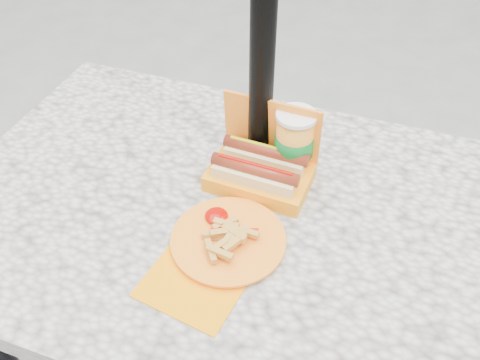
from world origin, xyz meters
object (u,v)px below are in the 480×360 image
(hotdog_box, at_px, (261,168))
(umbrella_pole, at_px, (264,11))
(fries_plate, at_px, (225,242))
(soda_cup, at_px, (294,144))

(hotdog_box, bearing_deg, umbrella_pole, 113.47)
(umbrella_pole, height_order, fries_plate, umbrella_pole)
(fries_plate, bearing_deg, hotdog_box, 87.46)
(umbrella_pole, relative_size, hotdog_box, 10.15)
(fries_plate, xyz_separation_m, soda_cup, (0.06, 0.24, 0.07))
(fries_plate, height_order, soda_cup, soda_cup)
(umbrella_pole, bearing_deg, soda_cup, -11.11)
(umbrella_pole, relative_size, fries_plate, 7.27)
(umbrella_pole, distance_m, hotdog_box, 0.32)
(hotdog_box, bearing_deg, soda_cup, 46.06)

